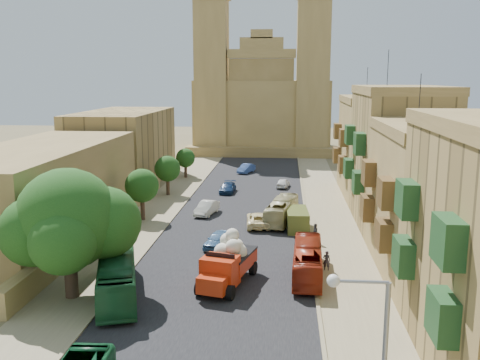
% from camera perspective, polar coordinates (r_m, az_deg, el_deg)
% --- Properties ---
extents(ground, '(260.00, 260.00, 0.00)m').
position_cam_1_polar(ground, '(32.75, -4.09, -15.64)').
color(ground, brown).
extents(road_surface, '(14.00, 140.00, 0.01)m').
position_cam_1_polar(road_surface, '(60.89, 0.33, -2.98)').
color(road_surface, black).
rests_on(road_surface, ground).
extents(sidewalk_east, '(5.00, 140.00, 0.01)m').
position_cam_1_polar(sidewalk_east, '(60.89, 9.29, -3.13)').
color(sidewalk_east, '#867857').
rests_on(sidewalk_east, ground).
extents(sidewalk_west, '(5.00, 140.00, 0.01)m').
position_cam_1_polar(sidewalk_west, '(62.36, -8.42, -2.77)').
color(sidewalk_west, '#867857').
rests_on(sidewalk_west, ground).
extents(kerb_east, '(0.25, 140.00, 0.12)m').
position_cam_1_polar(kerb_east, '(60.73, 6.93, -3.05)').
color(kerb_east, '#867857').
rests_on(kerb_east, ground).
extents(kerb_west, '(0.25, 140.00, 0.12)m').
position_cam_1_polar(kerb_west, '(61.82, -6.16, -2.78)').
color(kerb_west, '#867857').
rests_on(kerb_west, ground).
extents(townhouse_b, '(9.00, 14.00, 14.90)m').
position_cam_1_polar(townhouse_b, '(42.41, 20.13, -1.97)').
color(townhouse_b, olive).
rests_on(townhouse_b, ground).
extents(townhouse_c, '(9.00, 14.00, 17.40)m').
position_cam_1_polar(townhouse_c, '(55.60, 16.53, 2.48)').
color(townhouse_c, olive).
rests_on(townhouse_c, ground).
extents(townhouse_d, '(9.00, 14.00, 15.90)m').
position_cam_1_polar(townhouse_d, '(69.35, 14.23, 3.56)').
color(townhouse_d, olive).
rests_on(townhouse_d, ground).
extents(west_wall, '(1.00, 40.00, 1.80)m').
position_cam_1_polar(west_wall, '(53.66, -14.03, -4.24)').
color(west_wall, olive).
rests_on(west_wall, ground).
extents(west_building_low, '(10.00, 28.00, 8.40)m').
position_cam_1_polar(west_building_low, '(53.18, -20.50, -1.10)').
color(west_building_low, olive).
rests_on(west_building_low, ground).
extents(west_building_mid, '(10.00, 22.00, 10.00)m').
position_cam_1_polar(west_building_mid, '(76.99, -12.30, 3.48)').
color(west_building_mid, olive).
rests_on(west_building_mid, ground).
extents(church, '(28.00, 22.50, 36.30)m').
position_cam_1_polar(church, '(107.76, 2.44, 8.18)').
color(church, olive).
rests_on(church, ground).
extents(ficus_tree, '(8.84, 8.13, 8.84)m').
position_cam_1_polar(ficus_tree, '(37.06, -17.78, -4.32)').
color(ficus_tree, '#39281C').
rests_on(ficus_tree, ground).
extents(street_tree_a, '(3.11, 3.11, 4.78)m').
position_cam_1_polar(street_tree_a, '(44.98, -14.42, -4.17)').
color(street_tree_a, '#39281C').
rests_on(street_tree_a, ground).
extents(street_tree_b, '(3.50, 3.50, 5.37)m').
position_cam_1_polar(street_tree_b, '(56.03, -10.42, -0.62)').
color(street_tree_b, '#39281C').
rests_on(street_tree_b, ground).
extents(street_tree_c, '(3.24, 3.24, 4.99)m').
position_cam_1_polar(street_tree_c, '(67.52, -7.75, 1.19)').
color(street_tree_c, '#39281C').
rests_on(street_tree_c, ground).
extents(street_tree_d, '(2.82, 2.82, 4.34)m').
position_cam_1_polar(street_tree_d, '(79.19, -5.85, 2.33)').
color(street_tree_d, '#39281C').
rests_on(street_tree_d, ground).
extents(streetlamp, '(2.11, 0.44, 8.22)m').
position_cam_1_polar(streetlamp, '(19.59, 13.70, -18.17)').
color(streetlamp, gray).
rests_on(streetlamp, ground).
extents(red_truck, '(4.03, 7.01, 3.88)m').
position_cam_1_polar(red_truck, '(38.47, -1.34, -8.71)').
color(red_truck, red).
rests_on(red_truck, ground).
extents(olive_pickup, '(2.34, 4.77, 1.93)m').
position_cam_1_polar(olive_pickup, '(52.55, 6.11, -4.24)').
color(olive_pickup, '#4D5720').
rests_on(olive_pickup, ground).
extents(bus_green_north, '(5.29, 10.49, 2.85)m').
position_cam_1_polar(bus_green_north, '(37.65, -12.99, -9.90)').
color(bus_green_north, '#1A5329').
rests_on(bus_green_north, ground).
extents(bus_red_east, '(2.40, 8.76, 2.42)m').
position_cam_1_polar(bus_red_east, '(40.47, 7.21, -8.54)').
color(bus_red_east, maroon).
rests_on(bus_red_east, ground).
extents(bus_cream_east, '(3.58, 8.76, 2.38)m').
position_cam_1_polar(bus_cream_east, '(54.95, 4.48, -3.28)').
color(bus_cream_east, tan).
rests_on(bus_cream_east, ground).
extents(car_blue_a, '(2.58, 4.33, 1.38)m').
position_cam_1_polar(car_blue_a, '(46.94, -2.34, -6.37)').
color(car_blue_a, teal).
rests_on(car_blue_a, ground).
extents(car_white_a, '(2.38, 4.56, 1.43)m').
position_cam_1_polar(car_white_a, '(57.94, -3.57, -3.00)').
color(car_white_a, silver).
rests_on(car_white_a, ground).
extents(car_cream, '(2.63, 5.10, 1.38)m').
position_cam_1_polar(car_cream, '(53.37, 1.97, -4.23)').
color(car_cream, '#FFECAD').
rests_on(car_cream, ground).
extents(car_dkblue, '(2.00, 4.45, 1.27)m').
position_cam_1_polar(car_dkblue, '(68.77, -1.32, -0.83)').
color(car_dkblue, '#0F2449').
rests_on(car_dkblue, ground).
extents(car_white_b, '(1.98, 3.75, 1.22)m').
position_cam_1_polar(car_white_b, '(72.17, 4.61, -0.33)').
color(car_white_b, white).
rests_on(car_white_b, ground).
extents(car_blue_b, '(2.75, 4.35, 1.35)m').
position_cam_1_polar(car_blue_b, '(83.06, 0.67, 1.24)').
color(car_blue_b, '#375599').
rests_on(car_blue_b, ground).
extents(pedestrian_a, '(0.62, 0.45, 1.56)m').
position_cam_1_polar(pedestrian_a, '(41.99, 9.23, -8.48)').
color(pedestrian_a, '#2A262F').
rests_on(pedestrian_a, ground).
extents(pedestrian_c, '(0.64, 1.14, 1.84)m').
position_cam_1_polar(pedestrian_c, '(48.34, 8.04, -5.67)').
color(pedestrian_c, '#37373A').
rests_on(pedestrian_c, ground).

